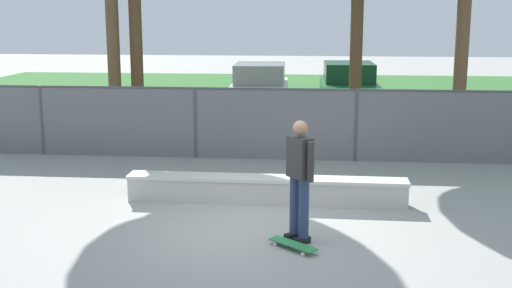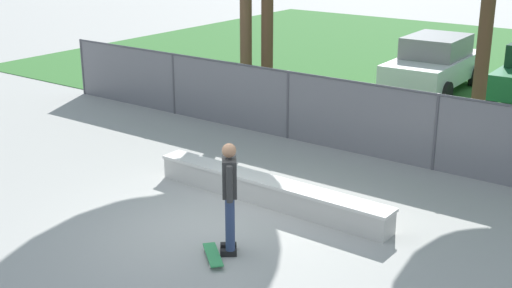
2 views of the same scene
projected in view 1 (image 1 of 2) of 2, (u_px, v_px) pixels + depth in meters
name	position (u px, v px, depth m)	size (l,w,h in m)	color
ground_plane	(254.00, 228.00, 10.34)	(80.00, 80.00, 0.00)	#9E9E99
grass_strip	(292.00, 100.00, 25.18)	(30.36, 20.00, 0.02)	#336B2D
concrete_ledge	(266.00, 190.00, 11.68)	(4.99, 0.55, 0.47)	#B7B5AD
skateboarder	(300.00, 176.00, 9.55)	(0.44, 0.49, 1.82)	black
skateboard	(293.00, 244.00, 9.41)	(0.74, 0.67, 0.09)	#2D8C4C
chainlink_fence	(275.00, 121.00, 14.95)	(18.43, 0.07, 1.65)	#4C4C51
car_white	(260.00, 89.00, 21.53)	(2.12, 4.25, 1.66)	silver
car_green	(349.00, 87.00, 21.94)	(2.12, 4.25, 1.66)	#1E6638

